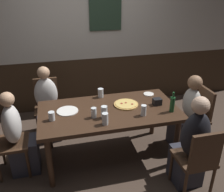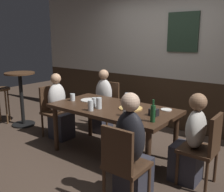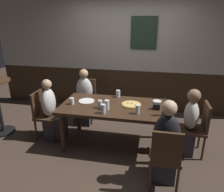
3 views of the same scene
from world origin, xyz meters
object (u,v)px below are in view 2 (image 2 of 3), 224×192
at_px(chair_right_near, 123,162).
at_px(person_left_far, 102,106).
at_px(chair_head_west, 53,108).
at_px(person_head_east, 191,145).
at_px(tumbler_short, 125,111).
at_px(dining_table, 113,112).
at_px(pint_glass_stout, 73,98).
at_px(pint_glass_pale, 91,106).
at_px(beer_glass_half, 127,98).
at_px(chair_left_far, 108,103).
at_px(condiment_caddy, 154,112).
at_px(pizza, 131,108).
at_px(highball_clear, 94,103).
at_px(chair_head_east, 205,146).
at_px(person_head_west, 59,112).
at_px(bar_stool, 2,96).
at_px(plate_white_small, 166,110).
at_px(beer_bottle_green, 153,113).
at_px(person_right_near, 132,156).
at_px(plate_white_large, 90,100).
at_px(pint_glass_amber, 99,104).
at_px(side_bar_table, 21,95).

height_order(chair_right_near, person_left_far, person_left_far).
distance_m(chair_head_west, person_head_east, 2.47).
bearing_deg(tumbler_short, chair_right_near, -57.11).
bearing_deg(dining_table, chair_right_near, -48.07).
distance_m(person_head_east, pint_glass_stout, 1.91).
height_order(person_left_far, pint_glass_pale, person_left_far).
distance_m(chair_right_near, beer_glass_half, 1.55).
relative_size(chair_left_far, condiment_caddy, 8.00).
xyz_separation_m(pizza, condiment_caddy, (0.41, -0.09, 0.03)).
bearing_deg(pizza, highball_clear, -155.34).
height_order(pizza, condiment_caddy, condiment_caddy).
xyz_separation_m(chair_head_east, person_head_west, (-2.47, 0.00, -0.03)).
xyz_separation_m(chair_head_west, bar_stool, (-1.35, -0.16, 0.07)).
bearing_deg(dining_table, plate_white_small, 25.18).
relative_size(highball_clear, bar_stool, 0.18).
relative_size(chair_head_east, beer_bottle_green, 3.27).
relative_size(chair_left_far, pint_glass_pale, 6.08).
xyz_separation_m(person_right_near, beer_glass_half, (-0.82, 1.12, 0.29)).
distance_m(person_head_west, plate_white_large, 0.69).
xyz_separation_m(chair_right_near, plate_white_large, (-1.32, 0.97, 0.25)).
bearing_deg(plate_white_large, pizza, -0.90).
height_order(person_left_far, beer_glass_half, person_left_far).
xyz_separation_m(dining_table, plate_white_small, (0.67, 0.32, 0.08)).
bearing_deg(plate_white_small, highball_clear, -152.76).
bearing_deg(beer_bottle_green, beer_glass_half, 141.15).
distance_m(person_head_east, highball_clear, 1.42).
bearing_deg(plate_white_small, person_head_east, -33.31).
bearing_deg(chair_right_near, chair_head_west, 157.29).
bearing_deg(chair_right_near, chair_left_far, 131.93).
distance_m(highball_clear, bar_stool, 2.46).
height_order(chair_left_far, person_head_west, person_head_west).
bearing_deg(bar_stool, plate_white_small, 8.15).
bearing_deg(beer_bottle_green, plate_white_large, 165.96).
relative_size(pizza, pint_glass_stout, 2.98).
xyz_separation_m(chair_head_east, chair_right_near, (-0.52, -0.88, 0.00)).
xyz_separation_m(person_head_west, pint_glass_amber, (1.05, -0.18, 0.35)).
bearing_deg(person_head_east, pint_glass_amber, -171.64).
bearing_deg(pizza, person_left_far, 148.22).
relative_size(person_head_east, pizza, 3.36).
height_order(chair_left_far, pint_glass_pale, pint_glass_pale).
distance_m(chair_left_far, beer_glass_half, 0.95).
relative_size(chair_head_west, beer_glass_half, 6.80).
distance_m(highball_clear, condiment_caddy, 0.89).
bearing_deg(plate_white_large, beer_bottle_green, -14.04).
relative_size(person_head_west, person_head_east, 1.02).
distance_m(pint_glass_pale, bar_stool, 2.56).
bearing_deg(pizza, side_bar_table, -178.02).
bearing_deg(person_head_east, dining_table, 180.00).
xyz_separation_m(person_head_east, beer_glass_half, (-1.18, 0.40, 0.33)).
height_order(dining_table, beer_bottle_green, beer_bottle_green).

